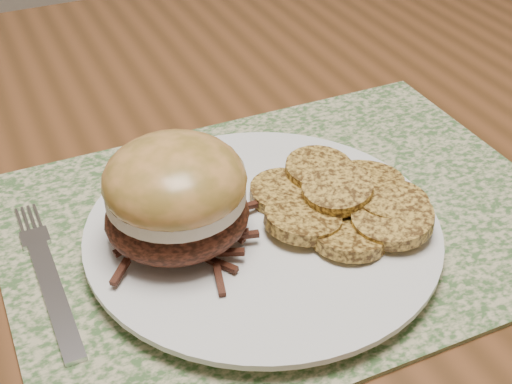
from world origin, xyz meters
The scene contains 6 objects.
dining_table centered at (0.00, 0.00, 0.67)m, with size 1.50×0.90×0.75m.
placemat centered at (0.02, -0.10, 0.75)m, with size 0.45×0.33×0.00m, color #3E5F31.
dinner_plate centered at (-0.01, -0.12, 0.76)m, with size 0.26×0.26×0.02m, color silver.
pork_sandwich centered at (-0.07, -0.11, 0.81)m, with size 0.12×0.12×0.08m.
roasted_potatoes centered at (0.06, -0.13, 0.78)m, with size 0.15×0.17×0.03m.
fork centered at (-0.17, -0.09, 0.76)m, with size 0.02×0.18×0.00m.
Camera 1 is at (-0.19, -0.51, 1.12)m, focal length 50.00 mm.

